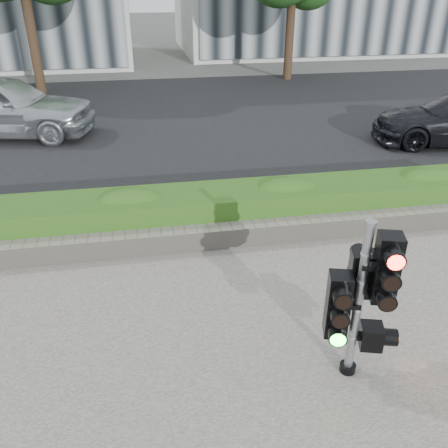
{
  "coord_description": "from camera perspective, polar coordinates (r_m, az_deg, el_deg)",
  "views": [
    {
      "loc": [
        -0.95,
        -4.74,
        3.94
      ],
      "look_at": [
        0.02,
        0.6,
        1.1
      ],
      "focal_mm": 38.0,
      "sensor_mm": 36.0,
      "label": 1
    }
  ],
  "objects": [
    {
      "name": "stone_wall",
      "position": [
        7.68,
        -1.9,
        -1.56
      ],
      "size": [
        12.0,
        0.32,
        0.34
      ],
      "primitive_type": "cube",
      "color": "gray",
      "rests_on": "sidewalk"
    },
    {
      "name": "ground",
      "position": [
        6.23,
        0.8,
        -11.59
      ],
      "size": [
        120.0,
        120.0,
        0.0
      ],
      "primitive_type": "plane",
      "color": "#51514C",
      "rests_on": "ground"
    },
    {
      "name": "hedge",
      "position": [
        8.17,
        -2.6,
        1.67
      ],
      "size": [
        12.0,
        1.0,
        0.68
      ],
      "primitive_type": "cube",
      "color": "#50942D",
      "rests_on": "sidewalk"
    },
    {
      "name": "curb",
      "position": [
        8.84,
        -3.1,
        1.54
      ],
      "size": [
        60.0,
        0.25,
        0.12
      ],
      "primitive_type": "cube",
      "color": "gray",
      "rests_on": "ground"
    },
    {
      "name": "car_silver",
      "position": [
        14.45,
        -25.22,
        12.71
      ],
      "size": [
        5.15,
        2.89,
        1.65
      ],
      "primitive_type": "imported",
      "rotation": [
        0.0,
        0.0,
        1.37
      ],
      "color": "#B9BCC1",
      "rests_on": "road"
    },
    {
      "name": "traffic_signal",
      "position": [
        5.09,
        16.22,
        -7.99
      ],
      "size": [
        0.69,
        0.56,
        1.88
      ],
      "rotation": [
        0.0,
        0.0,
        -0.28
      ],
      "color": "black",
      "rests_on": "sidewalk"
    },
    {
      "name": "road",
      "position": [
        15.28,
        -6.54,
        12.53
      ],
      "size": [
        60.0,
        13.0,
        0.02
      ],
      "primitive_type": "cube",
      "color": "black",
      "rests_on": "ground"
    }
  ]
}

